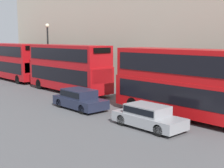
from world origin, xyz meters
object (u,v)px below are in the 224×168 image
car_dark_sedan (148,116)px  car_hatchback (80,99)px  bus_second_in_queue (68,66)px  bus_leading (191,81)px  bus_third_in_queue (12,60)px

car_dark_sedan → car_hatchback: (0.00, 6.53, 0.05)m
bus_second_in_queue → car_hatchback: bearing=-117.8°
bus_leading → car_hatchback: bus_leading is taller
bus_leading → car_dark_sedan: (-3.40, 0.52, -1.71)m
bus_leading → bus_second_in_queue: 13.51m
bus_leading → bus_second_in_queue: (0.00, 13.51, 0.03)m
bus_second_in_queue → car_hatchback: (-3.40, -6.46, -1.69)m
car_hatchback → car_dark_sedan: bearing=-90.0°
bus_second_in_queue → bus_leading: bearing=-90.0°
bus_second_in_queue → car_hatchback: size_ratio=2.32×
bus_leading → bus_third_in_queue: bearing=90.0°
bus_leading → car_hatchback: bearing=115.8°
car_dark_sedan → bus_third_in_queue: bearing=82.3°
bus_second_in_queue → bus_third_in_queue: bearing=90.0°
bus_leading → bus_third_in_queue: (-0.00, 25.70, 0.02)m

